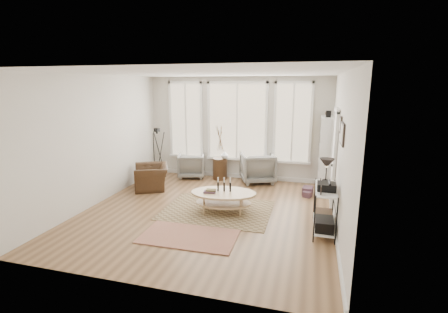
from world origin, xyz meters
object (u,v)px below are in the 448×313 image
(bookcase, at_px, (326,154))
(armchair_right, at_px, (257,168))
(accent_chair, at_px, (152,177))
(coffee_table, at_px, (223,196))
(side_table, at_px, (220,151))
(low_shelf, at_px, (325,205))
(armchair_left, at_px, (191,165))

(bookcase, height_order, armchair_right, bookcase)
(bookcase, height_order, accent_chair, bookcase)
(coffee_table, relative_size, side_table, 0.86)
(low_shelf, bearing_deg, side_table, 135.69)
(coffee_table, xyz_separation_m, armchair_right, (0.34, 2.36, 0.07))
(armchair_left, bearing_deg, low_shelf, 125.77)
(side_table, distance_m, accent_chair, 2.05)
(coffee_table, height_order, side_table, side_table)
(coffee_table, height_order, armchair_right, armchair_right)
(bookcase, height_order, side_table, bookcase)
(side_table, bearing_deg, armchair_right, 0.00)
(side_table, relative_size, accent_chair, 1.81)
(low_shelf, bearing_deg, armchair_right, 122.07)
(bookcase, xyz_separation_m, coffee_table, (-2.12, -2.13, -0.61))
(armchair_left, distance_m, accent_chair, 1.43)
(armchair_left, xyz_separation_m, armchair_right, (1.96, 0.02, 0.06))
(low_shelf, bearing_deg, bookcase, 88.72)
(armchair_right, distance_m, side_table, 1.17)
(low_shelf, relative_size, accent_chair, 1.37)
(low_shelf, bearing_deg, armchair_left, 143.48)
(bookcase, relative_size, armchair_right, 2.27)
(armchair_left, xyz_separation_m, side_table, (0.87, 0.02, 0.47))
(bookcase, distance_m, side_table, 2.88)
(bookcase, relative_size, low_shelf, 1.58)
(bookcase, bearing_deg, low_shelf, -91.28)
(coffee_table, distance_m, accent_chair, 2.47)
(low_shelf, relative_size, armchair_left, 1.69)
(low_shelf, height_order, armchair_left, low_shelf)
(low_shelf, xyz_separation_m, armchair_left, (-3.68, 2.73, -0.16))
(bookcase, distance_m, armchair_right, 1.87)
(coffee_table, distance_m, armchair_right, 2.38)
(low_shelf, relative_size, coffee_table, 0.88)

